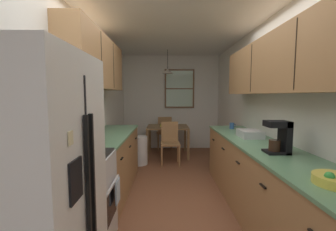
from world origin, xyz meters
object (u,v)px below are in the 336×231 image
at_px(dining_chair_near, 170,141).
at_px(dining_chair_far, 164,131).
at_px(storage_canister, 95,135).
at_px(refrigerator, 32,197).
at_px(coffee_maker, 280,136).
at_px(table_serving_bowl, 163,125).
at_px(trash_bin, 140,150).
at_px(dining_table, 168,130).
at_px(dish_rack, 250,134).
at_px(mug_by_coffeemaker, 232,126).
at_px(stove_range, 77,201).
at_px(microwave_over_range, 59,68).
at_px(fruit_bowl, 336,180).

xyz_separation_m(dining_chair_near, dining_chair_far, (-0.13, 1.25, 0.00)).
bearing_deg(storage_canister, refrigerator, -88.24).
height_order(refrigerator, coffee_maker, refrigerator).
bearing_deg(table_serving_bowl, dining_chair_far, 88.66).
height_order(trash_bin, coffee_maker, coffee_maker).
distance_m(storage_canister, coffee_maker, 2.05).
bearing_deg(dining_table, dish_rack, -64.41).
distance_m(refrigerator, dining_chair_far, 4.71).
bearing_deg(dining_chair_far, dining_chair_near, -84.05).
bearing_deg(trash_bin, dish_rack, -43.60).
bearing_deg(refrigerator, storage_canister, 91.76).
distance_m(mug_by_coffeemaker, dish_rack, 0.77).
bearing_deg(mug_by_coffeemaker, dish_rack, -88.91).
height_order(stove_range, microwave_over_range, microwave_over_range).
height_order(refrigerator, dining_table, refrigerator).
xyz_separation_m(dining_chair_far, dish_rack, (1.20, -2.95, 0.45)).
bearing_deg(fruit_bowl, dining_chair_far, 104.08).
bearing_deg(dining_chair_near, refrigerator, -105.00).
bearing_deg(table_serving_bowl, microwave_over_range, -105.80).
bearing_deg(fruit_bowl, coffee_maker, 87.38).
relative_size(dining_chair_far, trash_bin, 1.49).
bearing_deg(fruit_bowl, dining_chair_near, 107.04).
bearing_deg(trash_bin, storage_canister, -98.67).
bearing_deg(mug_by_coffeemaker, dining_chair_near, 138.67).
bearing_deg(refrigerator, mug_by_coffeemaker, 51.38).
relative_size(dining_chair_near, dish_rack, 2.65).
xyz_separation_m(dining_chair_far, fruit_bowl, (1.14, -4.55, 0.44)).
bearing_deg(coffee_maker, dining_chair_far, 107.33).
bearing_deg(storage_canister, microwave_over_range, -99.97).
relative_size(dining_table, dining_chair_near, 1.10).
relative_size(mug_by_coffeemaker, dish_rack, 0.33).
height_order(dining_chair_near, mug_by_coffeemaker, mug_by_coffeemaker).
relative_size(coffee_maker, table_serving_bowl, 1.94).
bearing_deg(dining_chair_far, microwave_over_range, -103.31).
distance_m(dining_chair_near, dining_chair_far, 1.26).
bearing_deg(fruit_bowl, stove_range, 161.51).
height_order(refrigerator, table_serving_bowl, refrigerator).
bearing_deg(coffee_maker, stove_range, -176.34).
bearing_deg(fruit_bowl, microwave_over_range, 162.47).
relative_size(refrigerator, dish_rack, 5.09).
height_order(microwave_over_range, fruit_bowl, microwave_over_range).
distance_m(stove_range, fruit_bowl, 2.11).
bearing_deg(dish_rack, table_serving_bowl, 118.32).
distance_m(microwave_over_range, dining_table, 3.60).
xyz_separation_m(storage_canister, coffee_maker, (1.99, -0.49, 0.08)).
distance_m(refrigerator, coffee_maker, 2.14).
relative_size(microwave_over_range, mug_by_coffeemaker, 5.16).
relative_size(stove_range, dining_chair_far, 1.22).
relative_size(dining_chair_far, coffee_maker, 2.77).
relative_size(dining_table, table_serving_bowl, 5.89).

